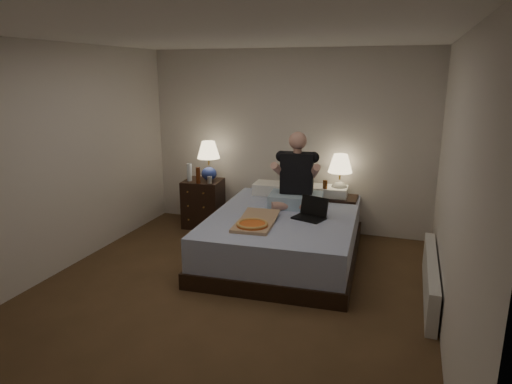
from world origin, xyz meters
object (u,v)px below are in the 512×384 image
(pizza_box, at_px, (252,225))
(radiator, at_px, (430,278))
(soda_can, at_px, (210,180))
(beer_bottle_left, at_px, (198,175))
(nightstand_left, at_px, (203,203))
(nightstand_right, at_px, (339,218))
(lamp_left, at_px, (209,161))
(person, at_px, (297,170))
(lamp_right, at_px, (340,175))
(bed, at_px, (284,236))
(laptop, at_px, (309,209))
(water_bottle, at_px, (189,172))
(beer_bottle_right, at_px, (325,189))

(pizza_box, bearing_deg, radiator, -1.12)
(soda_can, xyz_separation_m, beer_bottle_left, (-0.15, -0.04, 0.06))
(beer_bottle_left, distance_m, pizza_box, 1.72)
(nightstand_left, height_order, nightstand_right, nightstand_left)
(lamp_left, xyz_separation_m, beer_bottle_left, (-0.06, -0.24, -0.17))
(lamp_left, distance_m, radiator, 3.36)
(nightstand_right, bearing_deg, person, -134.29)
(lamp_right, distance_m, radiator, 1.95)
(lamp_left, distance_m, soda_can, 0.31)
(lamp_right, bearing_deg, nightstand_right, -67.08)
(lamp_left, xyz_separation_m, radiator, (2.99, -1.32, -0.76))
(bed, relative_size, lamp_right, 3.94)
(laptop, xyz_separation_m, pizza_box, (-0.50, -0.52, -0.08))
(nightstand_right, height_order, beer_bottle_left, beer_bottle_left)
(nightstand_right, height_order, radiator, nightstand_right)
(bed, xyz_separation_m, lamp_right, (0.50, 0.94, 0.59))
(nightstand_right, xyz_separation_m, radiator, (1.12, -1.37, -0.09))
(soda_can, bearing_deg, radiator, -21.27)
(lamp_right, relative_size, beer_bottle_left, 2.43)
(bed, height_order, lamp_left, lamp_left)
(bed, bearing_deg, lamp_left, 145.34)
(nightstand_left, height_order, lamp_left, lamp_left)
(person, distance_m, radiator, 1.99)
(bed, bearing_deg, pizza_box, -110.21)
(soda_can, xyz_separation_m, radiator, (2.90, -1.13, -0.53))
(nightstand_left, relative_size, beer_bottle_left, 2.97)
(bed, xyz_separation_m, water_bottle, (-1.59, 0.70, 0.53))
(radiator, bearing_deg, lamp_right, 128.59)
(water_bottle, bearing_deg, lamp_right, 6.72)
(nightstand_left, xyz_separation_m, water_bottle, (-0.16, -0.08, 0.47))
(soda_can, bearing_deg, beer_bottle_right, 5.71)
(beer_bottle_left, distance_m, person, 1.49)
(bed, distance_m, laptop, 0.51)
(person, bearing_deg, pizza_box, -110.71)
(bed, distance_m, soda_can, 1.47)
(nightstand_right, xyz_separation_m, lamp_left, (-1.87, -0.05, 0.67))
(beer_bottle_right, bearing_deg, beer_bottle_left, -173.33)
(water_bottle, xyz_separation_m, pizza_box, (1.40, -1.31, -0.22))
(nightstand_left, relative_size, lamp_left, 1.22)
(beer_bottle_left, relative_size, pizza_box, 0.30)
(beer_bottle_left, relative_size, person, 0.25)
(bed, relative_size, radiator, 1.38)
(beer_bottle_right, bearing_deg, lamp_right, 42.35)
(bed, height_order, water_bottle, water_bottle)
(nightstand_right, distance_m, water_bottle, 2.19)
(person, relative_size, radiator, 0.58)
(soda_can, relative_size, person, 0.11)
(water_bottle, distance_m, radiator, 3.50)
(beer_bottle_left, height_order, laptop, beer_bottle_left)
(water_bottle, distance_m, beer_bottle_left, 0.22)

